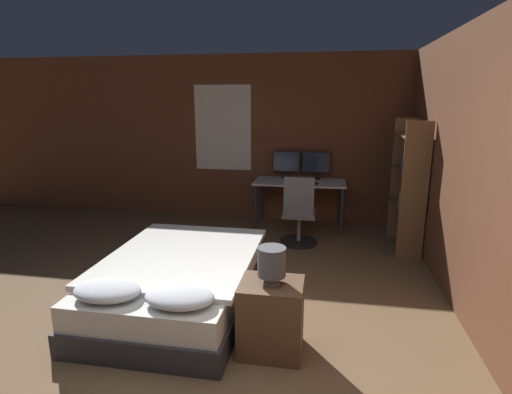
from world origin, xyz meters
name	(u,v)px	position (x,y,z in m)	size (l,w,h in m)	color
wall_back	(278,140)	(-0.01, 4.29, 1.35)	(12.00, 0.08, 2.70)	brown
wall_side_right	(476,174)	(2.08, 1.50, 1.35)	(0.06, 12.00, 2.70)	brown
bed	(179,281)	(-0.60, 1.19, 0.25)	(1.41, 2.07, 0.57)	#2D2D33
nightstand	(271,317)	(0.39, 0.60, 0.30)	(0.50, 0.42, 0.60)	brown
bedside_lamp	(272,262)	(0.39, 0.60, 0.77)	(0.22, 0.22, 0.29)	gray
desk	(300,187)	(0.39, 3.89, 0.66)	(1.41, 0.67, 0.75)	beige
monitor_left	(286,163)	(0.15, 4.12, 1.00)	(0.44, 0.16, 0.43)	black
monitor_right	(316,164)	(0.62, 4.12, 1.00)	(0.44, 0.16, 0.43)	black
keyboard	(299,183)	(0.39, 3.66, 0.76)	(0.34, 0.13, 0.02)	black
computer_mouse	(316,184)	(0.65, 3.66, 0.77)	(0.07, 0.05, 0.04)	black
office_chair	(299,218)	(0.44, 3.09, 0.40)	(0.52, 0.52, 0.99)	black
bookshelf	(410,180)	(1.87, 3.14, 0.97)	(0.32, 0.84, 1.74)	brown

